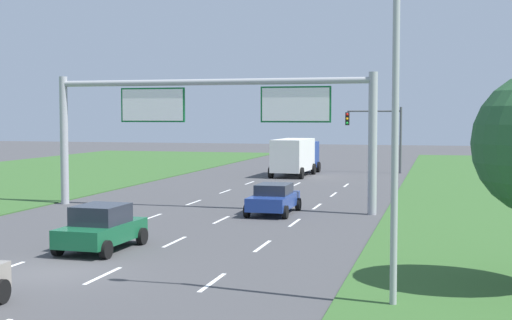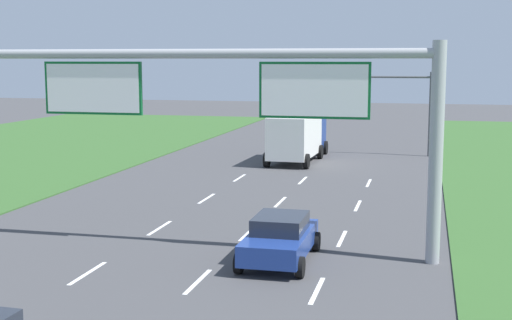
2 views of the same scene
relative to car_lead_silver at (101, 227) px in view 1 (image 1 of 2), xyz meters
The scene contains 10 objects.
ground_plane 3.86m from the car_lead_silver, 86.96° to the right, with size 200.00×200.00×0.00m, color #424244.
lane_dashes_inner_left 2.84m from the car_lead_silver, 124.71° to the left, with size 0.14×50.40×0.01m.
lane_dashes_inner_right 3.08m from the car_lead_silver, 48.93° to the left, with size 0.14×50.40×0.01m.
lane_dashes_slip 5.95m from the car_lead_silver, 22.33° to the left, with size 0.14×50.40×0.01m.
car_lead_silver is the anchor object (origin of this frame).
car_mid_lane 11.54m from the car_lead_silver, 70.51° to the left, with size 2.10×4.21×1.49m.
box_truck 33.58m from the car_lead_silver, 89.37° to the left, with size 2.88×8.05×2.99m.
sign_gantry 12.52m from the car_lead_silver, 88.09° to the left, with size 17.24×0.44×7.00m.
traffic_light_mast 38.41m from the car_lead_silver, 80.10° to the left, with size 4.76×0.49×5.60m.
street_lamp 12.29m from the car_lead_silver, 26.15° to the right, with size 2.61×0.32×8.50m.
Camera 1 is at (11.68, -19.55, 4.87)m, focal length 50.00 mm.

